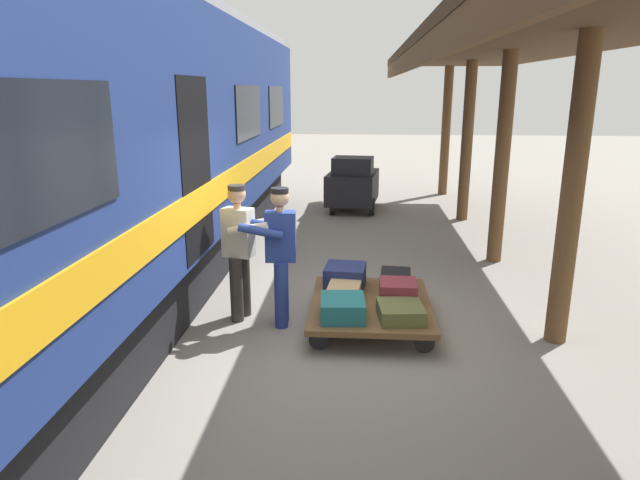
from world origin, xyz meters
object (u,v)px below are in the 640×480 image
object	(u,v)px
suitcase_black_hardshell	(395,281)
suitcase_teal_softside	(343,308)
suitcase_tan_vintage	(344,293)
suitcase_burgundy_valise	(398,292)
luggage_cart	(370,305)
suitcase_navy_fabric	(345,277)
suitcase_olive_duffel	(401,312)
train_car	(66,158)
baggage_tug	(353,184)
porter_by_door	(240,248)
porter_in_overalls	(279,252)

from	to	relation	value
suitcase_black_hardshell	suitcase_teal_softside	bearing A→B (deg)	56.51
suitcase_tan_vintage	suitcase_burgundy_valise	world-z (taller)	suitcase_burgundy_valise
luggage_cart	suitcase_navy_fabric	bearing A→B (deg)	-56.51
suitcase_olive_duffel	suitcase_burgundy_valise	bearing A→B (deg)	-90.00
train_car	baggage_tug	size ratio (longest dim) A/B	9.57
suitcase_burgundy_valise	porter_by_door	xyz separation A→B (m)	(1.94, -0.09, 0.49)
suitcase_burgundy_valise	baggage_tug	bearing A→B (deg)	-84.44
suitcase_burgundy_valise	suitcase_olive_duffel	bearing A→B (deg)	90.00
train_car	suitcase_burgundy_valise	world-z (taller)	train_car
suitcase_tan_vintage	suitcase_black_hardshell	size ratio (longest dim) A/B	0.87
suitcase_navy_fabric	porter_by_door	size ratio (longest dim) A/B	0.30
suitcase_burgundy_valise	porter_by_door	world-z (taller)	porter_by_door
train_car	suitcase_teal_softside	world-z (taller)	train_car
luggage_cart	suitcase_navy_fabric	world-z (taller)	suitcase_navy_fabric
suitcase_black_hardshell	suitcase_burgundy_valise	world-z (taller)	suitcase_burgundy_valise
porter_by_door	train_car	bearing A→B (deg)	11.60
porter_in_overalls	luggage_cart	bearing A→B (deg)	-177.06
suitcase_olive_duffel	suitcase_black_hardshell	bearing A→B (deg)	-90.00
suitcase_tan_vintage	porter_in_overalls	world-z (taller)	porter_in_overalls
suitcase_olive_duffel	baggage_tug	world-z (taller)	baggage_tug
train_car	suitcase_olive_duffel	xyz separation A→B (m)	(-3.81, 0.20, -1.68)
suitcase_burgundy_valise	baggage_tug	world-z (taller)	baggage_tug
suitcase_tan_vintage	suitcase_burgundy_valise	xyz separation A→B (m)	(-0.66, 0.00, 0.03)
porter_in_overalls	baggage_tug	bearing A→B (deg)	-96.61
suitcase_teal_softside	baggage_tug	bearing A→B (deg)	-90.03
suitcase_teal_softside	suitcase_olive_duffel	distance (m)	0.66
suitcase_tan_vintage	suitcase_navy_fabric	world-z (taller)	suitcase_navy_fabric
suitcase_burgundy_valise	suitcase_teal_softside	world-z (taller)	suitcase_burgundy_valise
luggage_cart	porter_by_door	size ratio (longest dim) A/B	1.06
suitcase_tan_vintage	porter_by_door	distance (m)	1.39
train_car	suitcase_olive_duffel	bearing A→B (deg)	177.00
suitcase_tan_vintage	suitcase_teal_softside	bearing A→B (deg)	90.00
train_car	luggage_cart	xyz separation A→B (m)	(-3.49, -0.30, -1.81)
suitcase_olive_duffel	porter_by_door	distance (m)	2.10
luggage_cart	suitcase_olive_duffel	size ratio (longest dim) A/B	3.34
suitcase_olive_duffel	porter_in_overalls	xyz separation A→B (m)	(1.44, -0.44, 0.55)
suitcase_black_hardshell	porter_by_door	bearing A→B (deg)	11.86
luggage_cart	baggage_tug	distance (m)	6.73
suitcase_burgundy_valise	suitcase_navy_fabric	xyz separation A→B (m)	(0.66, -0.50, 0.01)
luggage_cart	suitcase_burgundy_valise	distance (m)	0.37
suitcase_black_hardshell	suitcase_burgundy_valise	xyz separation A→B (m)	(0.00, 0.50, 0.03)
luggage_cart	suitcase_burgundy_valise	world-z (taller)	suitcase_burgundy_valise
suitcase_navy_fabric	suitcase_burgundy_valise	bearing A→B (deg)	142.92
suitcase_navy_fabric	porter_in_overalls	world-z (taller)	porter_in_overalls
suitcase_black_hardshell	baggage_tug	distance (m)	6.25
suitcase_olive_duffel	porter_in_overalls	distance (m)	1.60
suitcase_burgundy_valise	train_car	bearing A→B (deg)	4.44
train_car	suitcase_black_hardshell	size ratio (longest dim) A/B	28.83
luggage_cart	porter_by_door	world-z (taller)	porter_by_door
train_car	suitcase_teal_softside	distance (m)	3.57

